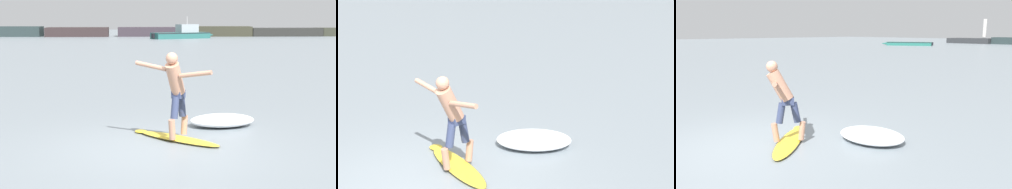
# 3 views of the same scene
# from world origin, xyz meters

# --- Properties ---
(ground_plane) EXTENTS (200.00, 200.00, 0.00)m
(ground_plane) POSITION_xyz_m (0.00, 0.00, 0.00)
(ground_plane) COLOR gray
(surfboard) EXTENTS (1.86, 1.93, 0.21)m
(surfboard) POSITION_xyz_m (0.40, 0.67, 0.04)
(surfboard) COLOR yellow
(surfboard) RESTS_ON ground
(surfer) EXTENTS (1.49, 1.05, 1.76)m
(surfer) POSITION_xyz_m (0.37, 0.53, 1.12)
(surfer) COLOR tan
(surfer) RESTS_ON surfboard
(wave_foam_at_tail) EXTENTS (1.73, 1.38, 0.28)m
(wave_foam_at_tail) POSITION_xyz_m (1.57, 2.08, 0.14)
(wave_foam_at_tail) COLOR white
(wave_foam_at_tail) RESTS_ON ground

